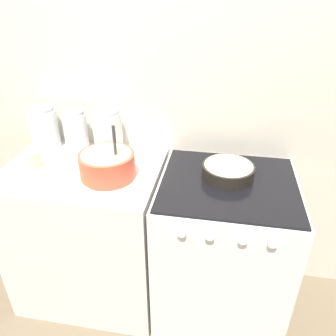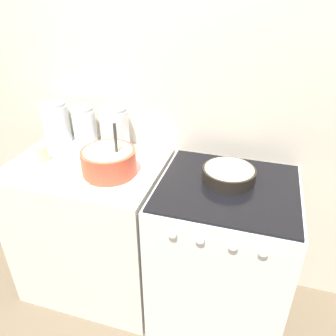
{
  "view_description": "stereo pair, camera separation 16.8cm",
  "coord_description": "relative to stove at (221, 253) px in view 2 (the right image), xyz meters",
  "views": [
    {
      "loc": [
        0.31,
        -1.11,
        1.8
      ],
      "look_at": [
        0.06,
        0.32,
        0.96
      ],
      "focal_mm": 35.0,
      "sensor_mm": 36.0,
      "label": 1
    },
    {
      "loc": [
        0.47,
        -1.07,
        1.8
      ],
      "look_at": [
        0.06,
        0.32,
        0.96
      ],
      "focal_mm": 35.0,
      "sensor_mm": 36.0,
      "label": 2
    }
  ],
  "objects": [
    {
      "name": "baking_pan",
      "position": [
        -0.01,
        0.06,
        0.49
      ],
      "size": [
        0.27,
        0.27,
        0.07
      ],
      "color": "black",
      "rests_on": "stove"
    },
    {
      "name": "storage_jar_right",
      "position": [
        -0.7,
        0.22,
        0.57
      ],
      "size": [
        0.17,
        0.17,
        0.26
      ],
      "color": "silver",
      "rests_on": "countertop_cabinet"
    },
    {
      "name": "recipe_page",
      "position": [
        -0.76,
        -0.13,
        0.46
      ],
      "size": [
        0.25,
        0.32,
        0.01
      ],
      "color": "beige",
      "rests_on": "countertop_cabinet"
    },
    {
      "name": "storage_jar_middle",
      "position": [
        -0.9,
        0.22,
        0.56
      ],
      "size": [
        0.14,
        0.14,
        0.24
      ],
      "color": "silver",
      "rests_on": "countertop_cabinet"
    },
    {
      "name": "tin_can",
      "position": [
        -1.04,
        -0.04,
        0.5
      ],
      "size": [
        0.07,
        0.07,
        0.09
      ],
      "color": "beige",
      "rests_on": "countertop_cabinet"
    },
    {
      "name": "stove",
      "position": [
        0.0,
        0.0,
        0.0
      ],
      "size": [
        0.71,
        0.66,
        0.91
      ],
      "color": "silver",
      "rests_on": "ground_plane"
    },
    {
      "name": "countertop_cabinet",
      "position": [
        -0.79,
        0.0,
        0.0
      ],
      "size": [
        0.85,
        0.64,
        0.91
      ],
      "color": "silver",
      "rests_on": "ground_plane"
    },
    {
      "name": "wall_back",
      "position": [
        -0.37,
        0.35,
        0.75
      ],
      "size": [
        4.69,
        0.05,
        2.4
      ],
      "color": "beige",
      "rests_on": "ground_plane"
    },
    {
      "name": "storage_jar_left",
      "position": [
        -1.1,
        0.22,
        0.56
      ],
      "size": [
        0.16,
        0.16,
        0.25
      ],
      "color": "silver",
      "rests_on": "countertop_cabinet"
    },
    {
      "name": "ground_plane",
      "position": [
        -0.37,
        -0.32,
        -0.45
      ],
      "size": [
        12.0,
        12.0,
        0.0
      ],
      "primitive_type": "plane",
      "color": "brown"
    },
    {
      "name": "mixing_bowl",
      "position": [
        -0.62,
        -0.05,
        0.53
      ],
      "size": [
        0.29,
        0.29,
        0.29
      ],
      "color": "#D84C33",
      "rests_on": "countertop_cabinet"
    }
  ]
}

